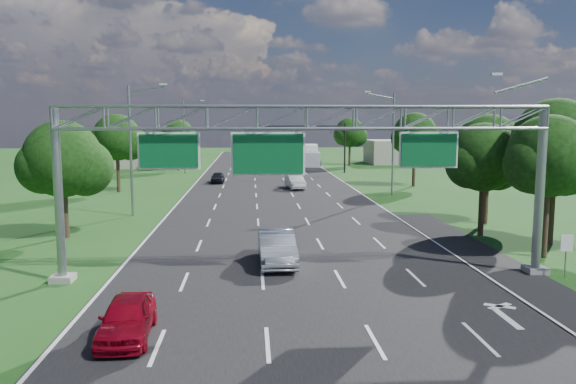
{
  "coord_description": "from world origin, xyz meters",
  "views": [
    {
      "loc": [
        -2.3,
        -13.75,
        7.37
      ],
      "look_at": [
        -0.45,
        14.13,
        3.8
      ],
      "focal_mm": 35.0,
      "sensor_mm": 36.0,
      "label": 1
    }
  ],
  "objects": [
    {
      "name": "red_coupe",
      "position": [
        -6.55,
        4.93,
        0.71
      ],
      "size": [
        1.84,
        4.23,
        1.42
      ],
      "primitive_type": "imported",
      "rotation": [
        0.0,
        0.0,
        0.04
      ],
      "color": "maroon",
      "rests_on": "ground"
    },
    {
      "name": "tree_verge_la",
      "position": [
        -13.92,
        22.04,
        4.76
      ],
      "size": [
        5.76,
        4.8,
        7.4
      ],
      "color": "#2D2116",
      "rests_on": "ground"
    },
    {
      "name": "tree_cluster_right",
      "position": [
        14.8,
        19.19,
        5.31
      ],
      "size": [
        9.91,
        14.6,
        8.68
      ],
      "color": "#2D2116",
      "rests_on": "ground"
    },
    {
      "name": "box_truck",
      "position": [
        7.49,
        78.58,
        1.62
      ],
      "size": [
        3.09,
        9.1,
        3.38
      ],
      "rotation": [
        0.0,
        0.0,
        -0.08
      ],
      "color": "white",
      "rests_on": "ground"
    },
    {
      "name": "sign_gantry",
      "position": [
        0.33,
        12.0,
        6.89
      ],
      "size": [
        23.5,
        1.0,
        9.56
      ],
      "color": "gray",
      "rests_on": "ground"
    },
    {
      "name": "building_right",
      "position": [
        24.0,
        82.0,
        2.0
      ],
      "size": [
        12.0,
        9.0,
        4.0
      ],
      "primitive_type": "cube",
      "color": "#A6988B",
      "rests_on": "ground"
    },
    {
      "name": "building_left",
      "position": [
        -22.0,
        78.0,
        2.5
      ],
      "size": [
        14.0,
        10.0,
        5.0
      ],
      "primitive_type": "cube",
      "color": "#A6988B",
      "rests_on": "ground"
    },
    {
      "name": "tree_verge_lb",
      "position": [
        -15.92,
        45.04,
        5.41
      ],
      "size": [
        5.76,
        4.8,
        8.06
      ],
      "color": "#2D2116",
      "rests_on": "ground"
    },
    {
      "name": "regulatory_sign",
      "position": [
        12.4,
        10.98,
        1.51
      ],
      "size": [
        0.6,
        0.08,
        2.1
      ],
      "color": "gray",
      "rests_on": "ground"
    },
    {
      "name": "traffic_signal",
      "position": [
        7.48,
        65.0,
        5.17
      ],
      "size": [
        12.21,
        0.24,
        7.0
      ],
      "color": "black",
      "rests_on": "ground"
    },
    {
      "name": "streetlight_l_near",
      "position": [
        -11.3,
        30.0,
        5.58
      ],
      "size": [
        2.97,
        0.22,
        10.16
      ],
      "color": "gray",
      "rests_on": "ground"
    },
    {
      "name": "tree_verge_lc",
      "position": [
        -12.92,
        70.04,
        4.98
      ],
      "size": [
        5.76,
        4.8,
        7.62
      ],
      "color": "#2D2116",
      "rests_on": "ground"
    },
    {
      "name": "streetlight_r_mid",
      "position": [
        11.3,
        40.0,
        5.58
      ],
      "size": [
        2.97,
        0.22,
        10.16
      ],
      "color": "gray",
      "rests_on": "ground"
    },
    {
      "name": "road",
      "position": [
        0.0,
        30.0,
        0.0
      ],
      "size": [
        18.0,
        180.0,
        0.02
      ],
      "primitive_type": "cube",
      "color": "black",
      "rests_on": "ground"
    },
    {
      "name": "tree_verge_rd",
      "position": [
        16.08,
        48.04,
        5.63
      ],
      "size": [
        5.76,
        4.8,
        8.28
      ],
      "color": "#2D2116",
      "rests_on": "ground"
    },
    {
      "name": "car_queue_b",
      "position": [
        2.08,
        69.56,
        0.55
      ],
      "size": [
        2.05,
        4.04,
        1.09
      ],
      "primitive_type": "imported",
      "rotation": [
        0.0,
        0.0,
        -0.06
      ],
      "color": "black",
      "rests_on": "ground"
    },
    {
      "name": "car_queue_d",
      "position": [
        2.5,
        46.67,
        0.76
      ],
      "size": [
        2.15,
        4.78,
        1.52
      ],
      "primitive_type": "imported",
      "rotation": [
        0.0,
        0.0,
        0.12
      ],
      "color": "silver",
      "rests_on": "ground"
    },
    {
      "name": "streetlight_l_far",
      "position": [
        -11.3,
        65.0,
        5.58
      ],
      "size": [
        2.97,
        0.22,
        10.16
      ],
      "color": "gray",
      "rests_on": "ground"
    },
    {
      "name": "tree_verge_re",
      "position": [
        14.08,
        78.04,
        5.2
      ],
      "size": [
        5.76,
        4.8,
        7.84
      ],
      "color": "#2D2116",
      "rests_on": "ground"
    },
    {
      "name": "ground",
      "position": [
        0.0,
        30.0,
        0.0
      ],
      "size": [
        220.0,
        220.0,
        0.0
      ],
      "primitive_type": "plane",
      "color": "#194514",
      "rests_on": "ground"
    },
    {
      "name": "silver_sedan",
      "position": [
        -1.0,
        14.6,
        0.86
      ],
      "size": [
        1.94,
        5.26,
        1.72
      ],
      "primitive_type": "imported",
      "rotation": [
        0.0,
        0.0,
        0.02
      ],
      "color": "#A2A6AD",
      "rests_on": "ground"
    },
    {
      "name": "car_queue_c",
      "position": [
        -6.25,
        52.97,
        0.64
      ],
      "size": [
        1.57,
        3.8,
        1.29
      ],
      "primitive_type": "imported",
      "rotation": [
        0.0,
        0.0,
        -0.01
      ],
      "color": "black",
      "rests_on": "ground"
    },
    {
      "name": "road_flare",
      "position": [
        10.2,
        14.0,
        0.0
      ],
      "size": [
        3.0,
        30.0,
        0.02
      ],
      "primitive_type": "cube",
      "color": "black",
      "rests_on": "ground"
    }
  ]
}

